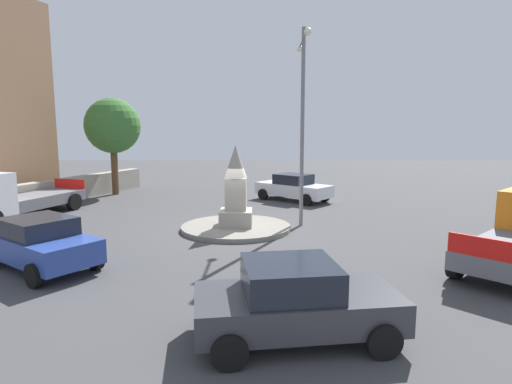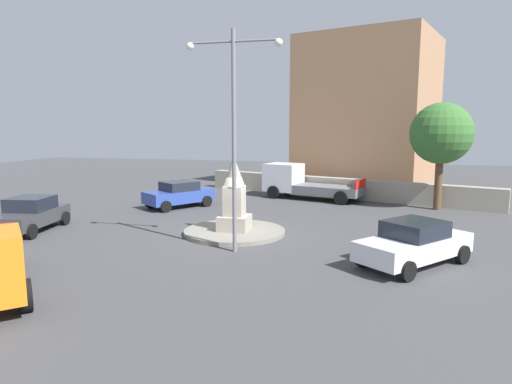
# 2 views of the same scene
# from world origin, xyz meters

# --- Properties ---
(ground_plane) EXTENTS (80.00, 80.00, 0.00)m
(ground_plane) POSITION_xyz_m (0.00, 0.00, 0.00)
(ground_plane) COLOR #424244
(traffic_island) EXTENTS (4.42, 4.42, 0.18)m
(traffic_island) POSITION_xyz_m (0.00, 0.00, 0.09)
(traffic_island) COLOR gray
(traffic_island) RESTS_ON ground
(monument) EXTENTS (1.29, 1.29, 3.23)m
(monument) POSITION_xyz_m (0.00, 0.00, 1.59)
(monument) COLOR #9E9687
(monument) RESTS_ON traffic_island
(streetlamp) EXTENTS (3.51, 0.28, 8.04)m
(streetlamp) POSITION_xyz_m (-0.80, 2.69, 4.86)
(streetlamp) COLOR slate
(streetlamp) RESTS_ON ground
(car_blue_far_side) EXTENTS (3.65, 4.15, 1.51)m
(car_blue_far_side) POSITION_xyz_m (4.93, -5.38, 0.78)
(car_blue_far_side) COLOR #2D479E
(car_blue_far_side) RESTS_ON ground
(car_white_waiting) EXTENTS (4.16, 4.42, 1.53)m
(car_white_waiting) POSITION_xyz_m (-7.14, 2.85, 0.77)
(car_white_waiting) COLOR silver
(car_white_waiting) RESTS_ON ground
(car_dark_grey_parked_left) EXTENTS (2.47, 4.09, 1.53)m
(car_dark_grey_parked_left) POSITION_xyz_m (9.04, 1.66, 0.77)
(car_dark_grey_parked_left) COLOR #38383D
(car_dark_grey_parked_left) RESTS_ON ground
(truck_white_parked_right) EXTENTS (6.65, 3.74, 2.21)m
(truck_white_parked_right) POSITION_xyz_m (-1.43, -10.28, 1.05)
(truck_white_parked_right) COLOR silver
(truck_white_parked_right) RESTS_ON ground
(stone_boundary_wall) EXTENTS (18.93, 7.02, 1.30)m
(stone_boundary_wall) POSITION_xyz_m (-3.79, -11.14, 0.65)
(stone_boundary_wall) COLOR #9E9687
(stone_boundary_wall) RESTS_ON ground
(corner_building) EXTENTS (11.03, 10.54, 11.09)m
(corner_building) POSITION_xyz_m (-5.57, -16.40, 5.55)
(corner_building) COLOR #A87A56
(corner_building) RESTS_ON ground
(tree_near_wall) EXTENTS (3.38, 3.38, 5.96)m
(tree_near_wall) POSITION_xyz_m (-9.50, -8.14, 4.23)
(tree_near_wall) COLOR brown
(tree_near_wall) RESTS_ON ground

